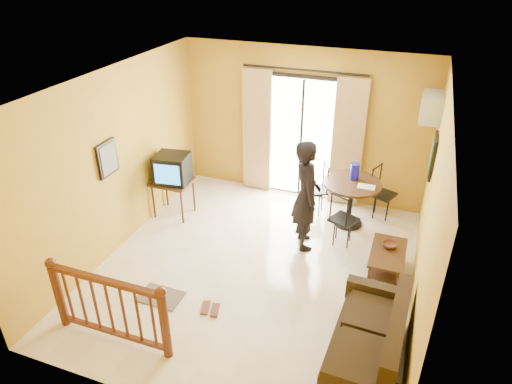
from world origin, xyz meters
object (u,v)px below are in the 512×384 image
(dining_table, at_px, (352,191))
(coffee_table, at_px, (387,259))
(standing_person, at_px, (306,196))
(sofa, at_px, (372,342))
(television, at_px, (172,168))

(dining_table, xyz_separation_m, coffee_table, (0.76, -1.17, -0.39))
(dining_table, xyz_separation_m, standing_person, (-0.57, -0.86, 0.25))
(sofa, distance_m, standing_person, 2.50)
(coffee_table, xyz_separation_m, sofa, (0.00, -1.72, 0.03))
(coffee_table, distance_m, sofa, 1.72)
(dining_table, relative_size, coffee_table, 1.11)
(television, distance_m, sofa, 4.33)
(sofa, bearing_deg, television, 152.69)
(sofa, bearing_deg, dining_table, 107.27)
(standing_person, bearing_deg, sofa, -170.75)
(television, relative_size, coffee_table, 0.70)
(sofa, bearing_deg, standing_person, 125.82)
(sofa, height_order, standing_person, standing_person)
(standing_person, bearing_deg, coffee_table, -127.17)
(dining_table, distance_m, sofa, 3.00)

